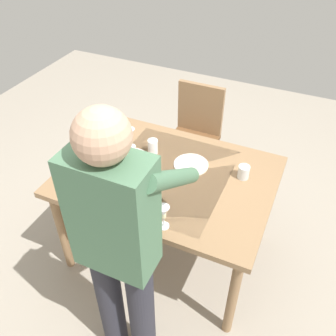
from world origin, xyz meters
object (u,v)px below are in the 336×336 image
wine_bottle (120,179)px  wine_glass_right (130,135)px  chair_near (195,130)px  serving_bowl_pasta (129,164)px  wine_glass_left (163,213)px  water_cup_near_left (244,172)px  person_server (119,245)px  dining_table (168,183)px  dinner_plate_near (191,165)px  water_cup_near_right (153,147)px

wine_bottle → wine_glass_right: 0.47m
chair_near → serving_bowl_pasta: size_ratio=3.03×
wine_glass_left → serving_bowl_pasta: (0.42, -0.37, -0.07)m
wine_glass_right → water_cup_near_left: bearing=-179.6°
person_server → wine_glass_right: (0.46, -0.92, -0.09)m
serving_bowl_pasta → dining_table: bearing=-169.6°
person_server → wine_glass_left: 0.36m
person_server → water_cup_near_left: size_ratio=19.15×
water_cup_near_left → serving_bowl_pasta: water_cup_near_left is taller
dining_table → person_server: person_server is taller
person_server → wine_bottle: 0.57m
wine_glass_right → person_server: bearing=116.4°
dining_table → dinner_plate_near: bearing=-125.8°
serving_bowl_pasta → wine_bottle: bearing=108.1°
dining_table → dinner_plate_near: dinner_plate_near is taller
chair_near → wine_glass_left: (-0.30, 1.29, 0.34)m
wine_bottle → dinner_plate_near: wine_bottle is taller
wine_glass_left → wine_glass_right: (0.52, -0.58, 0.00)m
chair_near → wine_glass_right: chair_near is taller
wine_glass_right → water_cup_near_left: size_ratio=1.71×
person_server → water_cup_near_right: 0.98m
water_cup_near_left → dinner_plate_near: 0.35m
water_cup_near_right → serving_bowl_pasta: size_ratio=0.35×
wine_bottle → wine_glass_right: (0.17, -0.44, -0.01)m
wine_bottle → dinner_plate_near: (-0.29, -0.42, -0.10)m
person_server → water_cup_near_left: bearing=-110.9°
dining_table → water_cup_near_right: (0.19, -0.17, 0.13)m
dining_table → wine_bottle: wine_bottle is taller
dinner_plate_near → wine_glass_right: bearing=-2.3°
chair_near → wine_bottle: wine_bottle is taller
wine_glass_left → wine_bottle: bearing=-22.0°
dining_table → chair_near: (0.14, -0.88, -0.16)m
wine_glass_left → water_cup_near_left: 0.65m
wine_bottle → wine_glass_left: bearing=158.0°
person_server → wine_bottle: (0.28, -0.48, -0.09)m
chair_near → wine_glass_left: chair_near is taller
dining_table → wine_bottle: 0.38m
person_server → serving_bowl_pasta: 0.81m
chair_near → person_server: bearing=98.1°
wine_bottle → wine_glass_left: 0.37m
dining_table → water_cup_near_left: water_cup_near_left is taller
dining_table → person_server: bearing=97.3°
dining_table → chair_near: 0.90m
water_cup_near_right → dinner_plate_near: bearing=175.6°
serving_bowl_pasta → dinner_plate_near: (-0.36, -0.19, -0.03)m
chair_near → wine_glass_right: size_ratio=6.03×
wine_glass_right → serving_bowl_pasta: wine_glass_right is taller
person_server → wine_bottle: person_server is taller
wine_bottle → wine_glass_right: bearing=-68.4°
chair_near → wine_glass_left: 1.37m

